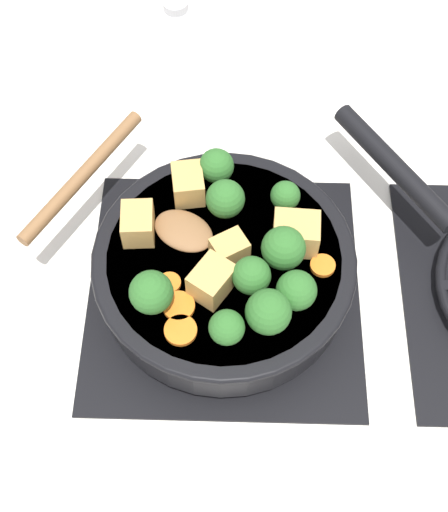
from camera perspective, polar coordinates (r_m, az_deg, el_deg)
ground_plane at (r=0.82m, az=-0.00°, el=-2.79°), size 2.40×2.40×0.00m
front_burner_grate at (r=0.81m, az=-0.00°, el=-2.40°), size 0.31×0.31×0.03m
skillet_pan at (r=0.78m, az=0.22°, el=-0.73°), size 0.36×0.40×0.05m
wooden_spoon at (r=0.79m, az=-7.68°, el=4.42°), size 0.20×0.22×0.02m
tofu_cube_center_large at (r=0.75m, az=5.77°, el=1.80°), size 0.04×0.05×0.04m
tofu_cube_near_handle at (r=0.75m, az=0.45°, el=0.86°), size 0.04×0.04×0.03m
tofu_cube_east_chunk at (r=0.72m, az=-0.98°, el=-1.99°), size 0.06×0.05×0.03m
tofu_cube_west_chunk at (r=0.79m, az=-2.89°, el=5.75°), size 0.05×0.04×0.03m
tofu_cube_back_piece at (r=0.76m, az=-6.90°, el=2.59°), size 0.04×0.04×0.03m
broccoli_floret_near_spoon at (r=0.73m, az=4.78°, el=0.61°), size 0.05×0.05×0.05m
broccoli_floret_center_top at (r=0.79m, az=-0.61°, el=7.20°), size 0.04×0.04×0.05m
broccoli_floret_east_rim at (r=0.77m, az=4.92°, el=4.80°), size 0.03×0.03×0.04m
broccoli_floret_west_rim at (r=0.71m, az=-5.84°, el=-2.93°), size 0.04×0.04×0.05m
broccoli_floret_north_edge at (r=0.69m, az=3.57°, el=-4.50°), size 0.05×0.05×0.05m
broccoli_floret_south_cluster at (r=0.71m, az=2.21°, el=-1.60°), size 0.04×0.04×0.05m
broccoli_floret_mid_floret at (r=0.76m, az=-0.11°, el=4.58°), size 0.04×0.04×0.05m
broccoli_floret_small_inner at (r=0.71m, az=5.81°, el=-2.78°), size 0.04×0.04×0.05m
broccoli_floret_tall_stem at (r=0.69m, az=0.22°, el=-5.76°), size 0.04×0.04×0.04m
carrot_slice_orange_thin at (r=0.74m, az=-4.38°, el=-2.16°), size 0.02×0.02×0.01m
carrot_slice_near_center at (r=0.73m, az=-3.64°, el=-4.02°), size 0.03×0.03×0.01m
carrot_slice_edge_slice at (r=0.71m, az=-3.49°, el=-5.96°), size 0.03×0.03×0.01m
carrot_slice_under_broccoli at (r=0.75m, az=7.90°, el=-0.77°), size 0.03×0.03×0.01m
salt_shaker at (r=1.04m, az=-3.77°, el=17.77°), size 0.04×0.04×0.09m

